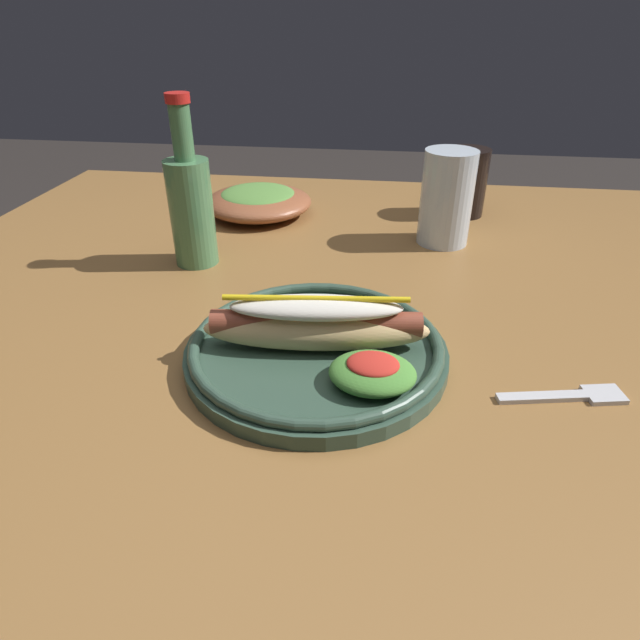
# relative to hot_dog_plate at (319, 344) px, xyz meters

# --- Properties ---
(ground_plane) EXTENTS (8.00, 8.00, 0.00)m
(ground_plane) POSITION_rel_hot_dog_plate_xyz_m (0.00, 0.14, -0.76)
(ground_plane) COLOR #2D2826
(dining_table) EXTENTS (1.23, 1.05, 0.74)m
(dining_table) POSITION_rel_hot_dog_plate_xyz_m (0.00, 0.14, -0.11)
(dining_table) COLOR olive
(dining_table) RESTS_ON ground_plane
(hot_dog_plate) EXTENTS (0.27, 0.27, 0.08)m
(hot_dog_plate) POSITION_rel_hot_dog_plate_xyz_m (0.00, 0.00, 0.00)
(hot_dog_plate) COLOR #334C3D
(hot_dog_plate) RESTS_ON dining_table
(fork) EXTENTS (0.12, 0.04, 0.00)m
(fork) POSITION_rel_hot_dog_plate_xyz_m (0.24, -0.03, -0.02)
(fork) COLOR silver
(fork) RESTS_ON dining_table
(soda_cup) EXTENTS (0.07, 0.07, 0.11)m
(soda_cup) POSITION_rel_hot_dog_plate_xyz_m (0.19, 0.48, 0.03)
(soda_cup) COLOR black
(soda_cup) RESTS_ON dining_table
(water_cup) EXTENTS (0.08, 0.08, 0.14)m
(water_cup) POSITION_rel_hot_dog_plate_xyz_m (0.15, 0.34, 0.05)
(water_cup) COLOR silver
(water_cup) RESTS_ON dining_table
(glass_bottle) EXTENTS (0.06, 0.06, 0.23)m
(glass_bottle) POSITION_rel_hot_dog_plate_xyz_m (-0.21, 0.22, 0.06)
(glass_bottle) COLOR #4C7F51
(glass_bottle) RESTS_ON dining_table
(side_bowl) EXTENTS (0.18, 0.18, 0.05)m
(side_bowl) POSITION_rel_hot_dog_plate_xyz_m (-0.16, 0.43, 0.00)
(side_bowl) COLOR brown
(side_bowl) RESTS_ON dining_table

